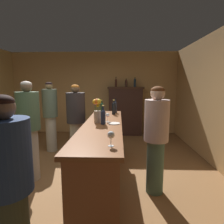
# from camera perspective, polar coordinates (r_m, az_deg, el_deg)

# --- Properties ---
(floor) EXTENTS (8.21, 8.21, 0.00)m
(floor) POSITION_cam_1_polar(r_m,az_deg,el_deg) (3.55, -12.28, -19.19)
(floor) COLOR brown
(floor) RESTS_ON ground
(wall_back) EXTENTS (5.57, 0.12, 2.70)m
(wall_back) POSITION_cam_1_polar(r_m,az_deg,el_deg) (6.31, -5.46, 5.84)
(wall_back) COLOR tan
(wall_back) RESTS_ON ground
(bar_counter) EXTENTS (0.60, 2.75, 1.03)m
(bar_counter) POSITION_cam_1_polar(r_m,az_deg,el_deg) (3.07, -2.80, -12.86)
(bar_counter) COLOR brown
(bar_counter) RESTS_ON ground
(display_cabinet) EXTENTS (1.14, 0.42, 1.56)m
(display_cabinet) POSITION_cam_1_polar(r_m,az_deg,el_deg) (6.01, 4.17, 0.62)
(display_cabinet) COLOR #36211C
(display_cabinet) RESTS_ON ground
(wine_bottle_rose) EXTENTS (0.06, 0.06, 0.30)m
(wine_bottle_rose) POSITION_cam_1_polar(r_m,az_deg,el_deg) (3.83, -3.10, 1.33)
(wine_bottle_rose) COLOR #173721
(wine_bottle_rose) RESTS_ON bar_counter
(wine_bottle_syrah) EXTENTS (0.08, 0.08, 0.30)m
(wine_bottle_syrah) POSITION_cam_1_polar(r_m,az_deg,el_deg) (2.84, -2.77, -1.25)
(wine_bottle_syrah) COLOR #1C253E
(wine_bottle_syrah) RESTS_ON bar_counter
(wine_bottle_malbec) EXTENTS (0.06, 0.06, 0.31)m
(wine_bottle_malbec) POSITION_cam_1_polar(r_m,az_deg,el_deg) (4.00, 1.09, 1.69)
(wine_bottle_malbec) COLOR #222632
(wine_bottle_malbec) RESTS_ON bar_counter
(wine_bottle_pinot) EXTENTS (0.07, 0.07, 0.30)m
(wine_bottle_pinot) POSITION_cam_1_polar(r_m,az_deg,el_deg) (3.79, 0.53, 1.35)
(wine_bottle_pinot) COLOR black
(wine_bottle_pinot) RESTS_ON bar_counter
(wine_glass_front) EXTENTS (0.07, 0.07, 0.15)m
(wine_glass_front) POSITION_cam_1_polar(r_m,az_deg,el_deg) (1.84, -0.33, -7.25)
(wine_glass_front) COLOR white
(wine_glass_front) RESTS_ON bar_counter
(wine_glass_mid) EXTENTS (0.07, 0.07, 0.15)m
(wine_glass_mid) POSITION_cam_1_polar(r_m,az_deg,el_deg) (3.01, -1.35, -1.11)
(wine_glass_mid) COLOR white
(wine_glass_mid) RESTS_ON bar_counter
(flower_arrangement) EXTENTS (0.14, 0.15, 0.39)m
(flower_arrangement) POSITION_cam_1_polar(r_m,az_deg,el_deg) (2.95, -4.59, 1.08)
(flower_arrangement) COLOR tan
(flower_arrangement) RESTS_ON bar_counter
(cheese_plate) EXTENTS (0.19, 0.19, 0.01)m
(cheese_plate) POSITION_cam_1_polar(r_m,az_deg,el_deg) (2.89, 0.67, -3.56)
(cheese_plate) COLOR white
(cheese_plate) RESTS_ON bar_counter
(display_bottle_left) EXTENTS (0.07, 0.07, 0.31)m
(display_bottle_left) POSITION_cam_1_polar(r_m,az_deg,el_deg) (5.95, 1.23, 9.12)
(display_bottle_left) COLOR #4B261C
(display_bottle_left) RESTS_ON display_cabinet
(display_bottle_midleft) EXTENTS (0.08, 0.08, 0.28)m
(display_bottle_midleft) POSITION_cam_1_polar(r_m,az_deg,el_deg) (5.96, 4.40, 8.97)
(display_bottle_midleft) COLOR #3F261F
(display_bottle_midleft) RESTS_ON display_cabinet
(display_bottle_center) EXTENTS (0.08, 0.08, 0.32)m
(display_bottle_center) POSITION_cam_1_polar(r_m,az_deg,el_deg) (5.97, 7.08, 9.09)
(display_bottle_center) COLOR #1B2C3D
(display_bottle_center) RESTS_ON display_cabinet
(patron_redhead) EXTENTS (0.35, 0.35, 1.69)m
(patron_redhead) POSITION_cam_1_polar(r_m,az_deg,el_deg) (4.72, -18.53, -0.57)
(patron_redhead) COLOR #ACA796
(patron_redhead) RESTS_ON ground
(patron_in_grey) EXTENTS (0.37, 0.37, 1.69)m
(patron_in_grey) POSITION_cam_1_polar(r_m,az_deg,el_deg) (3.40, -24.27, -4.32)
(patron_in_grey) COLOR #AAA597
(patron_in_grey) RESTS_ON ground
(patron_tall) EXTENTS (0.38, 0.38, 1.56)m
(patron_tall) POSITION_cam_1_polar(r_m,az_deg,el_deg) (1.78, -29.35, -18.94)
(patron_tall) COLOR #323728
(patron_tall) RESTS_ON ground
(patron_in_navy) EXTENTS (0.39, 0.39, 1.64)m
(patron_in_navy) POSITION_cam_1_polar(r_m,az_deg,el_deg) (3.96, -11.04, -2.54)
(patron_in_navy) COLOR #9E9684
(patron_in_navy) RESTS_ON ground
(bartender) EXTENTS (0.36, 0.36, 1.61)m
(bartender) POSITION_cam_1_polar(r_m,az_deg,el_deg) (2.81, 13.48, -7.16)
(bartender) COLOR #416154
(bartender) RESTS_ON ground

